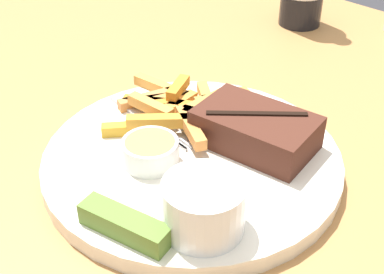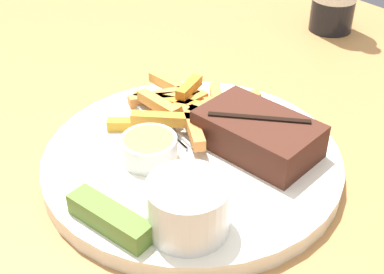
% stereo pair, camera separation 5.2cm
% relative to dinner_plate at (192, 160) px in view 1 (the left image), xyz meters
% --- Properties ---
extents(dining_table, '(1.21, 1.05, 0.77)m').
position_rel_dinner_plate_xyz_m(dining_table, '(0.00, 0.00, -0.09)').
color(dining_table, '#A87542').
rests_on(dining_table, ground_plane).
extents(dinner_plate, '(0.30, 0.30, 0.02)m').
position_rel_dinner_plate_xyz_m(dinner_plate, '(0.00, 0.00, 0.00)').
color(dinner_plate, silver).
rests_on(dinner_plate, dining_table).
extents(steak_portion, '(0.13, 0.09, 0.04)m').
position_rel_dinner_plate_xyz_m(steak_portion, '(0.03, 0.06, 0.03)').
color(steak_portion, '#472319').
rests_on(steak_portion, dinner_plate).
extents(fries_pile, '(0.18, 0.17, 0.02)m').
position_rel_dinner_plate_xyz_m(fries_pile, '(-0.06, 0.04, 0.02)').
color(fries_pile, '#DB853F').
rests_on(fries_pile, dinner_plate).
extents(coleslaw_cup, '(0.07, 0.07, 0.05)m').
position_rel_dinner_plate_xyz_m(coleslaw_cup, '(0.08, -0.07, 0.04)').
color(coleslaw_cup, white).
rests_on(coleslaw_cup, dinner_plate).
extents(dipping_sauce_cup, '(0.06, 0.06, 0.02)m').
position_rel_dinner_plate_xyz_m(dipping_sauce_cup, '(-0.02, -0.04, 0.02)').
color(dipping_sauce_cup, silver).
rests_on(dipping_sauce_cup, dinner_plate).
extents(pickle_spear, '(0.09, 0.04, 0.02)m').
position_rel_dinner_plate_xyz_m(pickle_spear, '(0.04, -0.12, 0.02)').
color(pickle_spear, '#567A2D').
rests_on(pickle_spear, dinner_plate).
extents(fork_utensil, '(0.13, 0.02, 0.00)m').
position_rel_dinner_plate_xyz_m(fork_utensil, '(-0.08, 0.01, 0.01)').
color(fork_utensil, '#B7B7BC').
rests_on(fork_utensil, dinner_plate).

